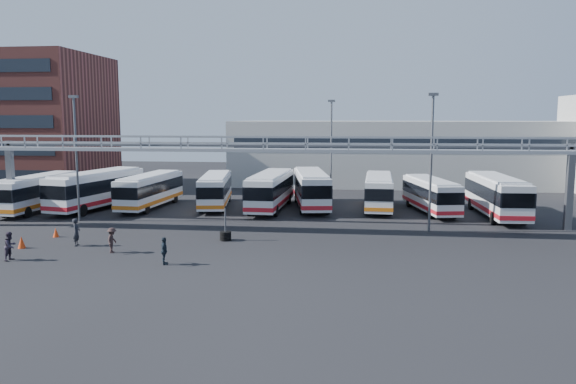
# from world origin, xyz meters

# --- Properties ---
(ground) EXTENTS (140.00, 140.00, 0.00)m
(ground) POSITION_xyz_m (0.00, 0.00, 0.00)
(ground) COLOR black
(ground) RESTS_ON ground
(gantry) EXTENTS (51.40, 5.15, 7.10)m
(gantry) POSITION_xyz_m (0.00, 5.87, 5.51)
(gantry) COLOR #919399
(gantry) RESTS_ON ground
(apartment_building) EXTENTS (18.00, 15.00, 16.00)m
(apartment_building) POSITION_xyz_m (-34.00, 30.00, 8.00)
(apartment_building) COLOR brown
(apartment_building) RESTS_ON ground
(warehouse) EXTENTS (42.00, 14.00, 8.00)m
(warehouse) POSITION_xyz_m (12.00, 38.00, 4.00)
(warehouse) COLOR #9E9E99
(warehouse) RESTS_ON ground
(light_pole_left) EXTENTS (0.70, 0.35, 10.21)m
(light_pole_left) POSITION_xyz_m (-16.00, 8.00, 5.73)
(light_pole_left) COLOR #4C4F54
(light_pole_left) RESTS_ON ground
(light_pole_mid) EXTENTS (0.70, 0.35, 10.21)m
(light_pole_mid) POSITION_xyz_m (12.00, 7.00, 5.73)
(light_pole_mid) COLOR #4C4F54
(light_pole_mid) RESTS_ON ground
(light_pole_back) EXTENTS (0.70, 0.35, 10.21)m
(light_pole_back) POSITION_xyz_m (4.00, 22.00, 5.73)
(light_pole_back) COLOR #4C4F54
(light_pole_back) RESTS_ON ground
(bus_0) EXTENTS (2.90, 10.80, 3.25)m
(bus_0) POSITION_xyz_m (-22.04, 12.22, 1.80)
(bus_0) COLOR silver
(bus_0) RESTS_ON ground
(bus_1) EXTENTS (4.86, 11.91, 3.53)m
(bus_1) POSITION_xyz_m (-17.26, 13.93, 1.95)
(bus_1) COLOR silver
(bus_1) RESTS_ON ground
(bus_2) EXTENTS (3.04, 10.60, 3.18)m
(bus_2) POSITION_xyz_m (-12.60, 15.18, 1.76)
(bus_2) COLOR silver
(bus_2) RESTS_ON ground
(bus_3) EXTENTS (3.95, 10.51, 3.12)m
(bus_3) POSITION_xyz_m (-6.66, 16.39, 1.72)
(bus_3) COLOR silver
(bus_3) RESTS_ON ground
(bus_4) EXTENTS (3.00, 11.27, 3.40)m
(bus_4) POSITION_xyz_m (-1.26, 15.59, 1.88)
(bus_4) COLOR silver
(bus_4) RESTS_ON ground
(bus_5) EXTENTS (4.48, 11.62, 3.45)m
(bus_5) POSITION_xyz_m (2.38, 17.08, 1.91)
(bus_5) COLOR silver
(bus_5) RESTS_ON ground
(bus_6) EXTENTS (2.79, 10.51, 3.17)m
(bus_6) POSITION_xyz_m (8.66, 16.96, 1.75)
(bus_6) COLOR silver
(bus_6) RESTS_ON ground
(bus_7) EXTENTS (4.21, 10.25, 3.03)m
(bus_7) POSITION_xyz_m (13.19, 15.73, 1.68)
(bus_7) COLOR silver
(bus_7) RESTS_ON ground
(bus_8) EXTENTS (3.13, 11.53, 3.47)m
(bus_8) POSITION_xyz_m (18.46, 14.16, 1.92)
(bus_8) COLOR silver
(bus_8) RESTS_ON ground
(pedestrian_a) EXTENTS (0.56, 0.74, 1.83)m
(pedestrian_a) POSITION_xyz_m (-11.76, -0.60, 0.92)
(pedestrian_a) COLOR black
(pedestrian_a) RESTS_ON ground
(pedestrian_b) EXTENTS (0.75, 0.91, 1.73)m
(pedestrian_b) POSITION_xyz_m (-13.79, -4.68, 0.86)
(pedestrian_b) COLOR #2C2432
(pedestrian_b) RESTS_ON ground
(pedestrian_c) EXTENTS (0.66, 1.07, 1.60)m
(pedestrian_c) POSITION_xyz_m (-8.59, -2.16, 0.80)
(pedestrian_c) COLOR #322321
(pedestrian_c) RESTS_ON ground
(pedestrian_d) EXTENTS (0.61, 1.01, 1.61)m
(pedestrian_d) POSITION_xyz_m (-4.37, -4.56, 0.81)
(pedestrian_d) COLOR #1A242F
(pedestrian_d) RESTS_ON ground
(cone_left) EXTENTS (0.60, 0.60, 0.78)m
(cone_left) POSITION_xyz_m (-14.99, -1.68, 0.39)
(cone_left) COLOR red
(cone_left) RESTS_ON ground
(cone_right) EXTENTS (0.47, 0.47, 0.66)m
(cone_right) POSITION_xyz_m (-14.60, 1.82, 0.33)
(cone_right) COLOR red
(cone_right) RESTS_ON ground
(tire_stack) EXTENTS (0.79, 0.79, 2.26)m
(tire_stack) POSITION_xyz_m (-2.36, 2.20, 0.38)
(tire_stack) COLOR black
(tire_stack) RESTS_ON ground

